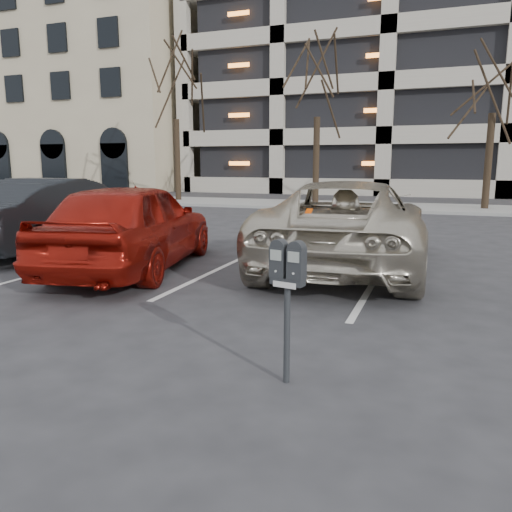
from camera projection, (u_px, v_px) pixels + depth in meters
The scene contains 12 objects.
ground at pixel (250, 306), 6.79m from camera, with size 140.00×140.00×0.00m, color #28282B.
sidewalk at pixel (383, 207), 21.52m from camera, with size 80.00×4.00×0.12m, color gray.
stall_lines at pixel (225, 266), 9.39m from camera, with size 16.90×5.20×0.00m.
office_building at pixel (70, 97), 42.58m from camera, with size 26.00×16.20×15.00m.
tree_a at pixel (175, 67), 23.78m from camera, with size 3.93×3.93×8.92m.
tree_b at pixel (318, 60), 21.41m from camera, with size 3.82×3.82×8.68m.
tree_c at pixel (498, 50), 19.03m from camera, with size 3.75×3.75×8.53m.
parking_meter at pixel (288, 277), 4.26m from camera, with size 0.34×0.19×1.25m.
suv_silver at pixel (348, 224), 9.26m from camera, with size 3.02×5.94×1.61m.
car_red at pixel (132, 225), 9.00m from camera, with size 1.92×4.76×1.62m, color maroon.
car_dark at pixel (63, 214), 11.09m from camera, with size 1.69×4.85×1.60m, color black.
car_silver at pixel (5, 209), 12.99m from camera, with size 2.10×5.16×1.50m, color #B8BBC0.
Camera 1 is at (2.36, -6.11, 1.92)m, focal length 35.00 mm.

